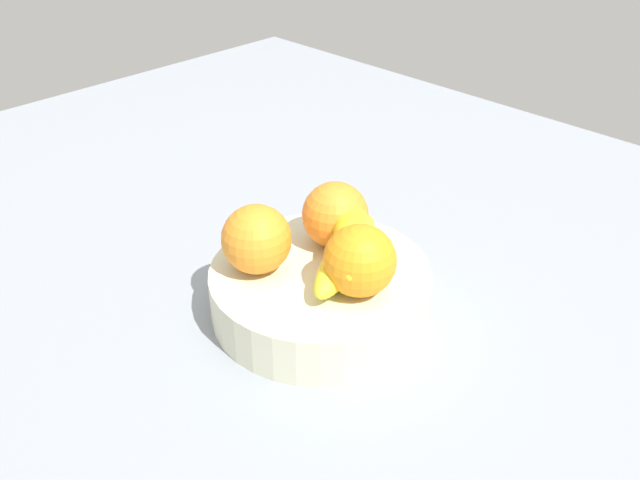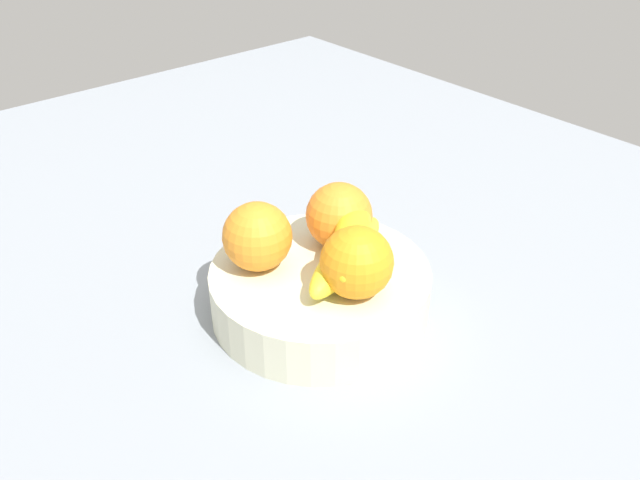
% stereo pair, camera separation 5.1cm
% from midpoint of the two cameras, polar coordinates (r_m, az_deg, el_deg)
% --- Properties ---
extents(ground_plane, '(1.80, 1.40, 0.03)m').
position_cam_midpoint_polar(ground_plane, '(0.81, 3.89, -6.81)').
color(ground_plane, gray).
extents(fruit_bowl, '(0.25, 0.25, 0.06)m').
position_cam_midpoint_polar(fruit_bowl, '(0.79, 1.86, -4.31)').
color(fruit_bowl, beige).
rests_on(fruit_bowl, ground_plane).
extents(orange_front_left, '(0.08, 0.08, 0.08)m').
position_cam_midpoint_polar(orange_front_left, '(0.75, -3.37, 0.25)').
color(orange_front_left, orange).
rests_on(orange_front_left, fruit_bowl).
extents(orange_front_right, '(0.08, 0.08, 0.08)m').
position_cam_midpoint_polar(orange_front_right, '(0.71, 5.14, -1.92)').
color(orange_front_right, orange).
rests_on(orange_front_right, fruit_bowl).
extents(orange_center, '(0.08, 0.08, 0.08)m').
position_cam_midpoint_polar(orange_center, '(0.79, 3.44, 2.02)').
color(orange_center, orange).
rests_on(orange_center, fruit_bowl).
extents(banana_bunch, '(0.14, 0.17, 0.06)m').
position_cam_midpoint_polar(banana_bunch, '(0.75, 4.49, -0.54)').
color(banana_bunch, yellow).
rests_on(banana_bunch, fruit_bowl).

